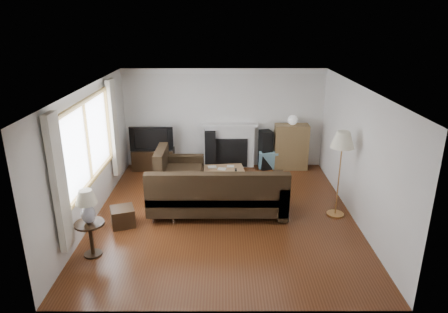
{
  "coord_description": "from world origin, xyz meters",
  "views": [
    {
      "loc": [
        -0.01,
        -7.05,
        3.7
      ],
      "look_at": [
        0.0,
        0.3,
        1.1
      ],
      "focal_mm": 32.0,
      "sensor_mm": 36.0,
      "label": 1
    }
  ],
  "objects_px": {
    "tv_stand": "(154,159)",
    "sectional_sofa": "(218,191)",
    "bookshelf": "(291,147)",
    "side_table": "(91,239)",
    "coffee_table": "(222,176)",
    "floor_lamp": "(339,175)"
  },
  "relations": [
    {
      "from": "floor_lamp",
      "to": "side_table",
      "type": "relative_size",
      "value": 2.89
    },
    {
      "from": "bookshelf",
      "to": "side_table",
      "type": "xyz_separation_m",
      "value": [
        -3.85,
        -3.94,
        -0.28
      ]
    },
    {
      "from": "sectional_sofa",
      "to": "coffee_table",
      "type": "distance_m",
      "value": 1.5
    },
    {
      "from": "bookshelf",
      "to": "sectional_sofa",
      "type": "xyz_separation_m",
      "value": [
        -1.82,
        -2.47,
        -0.11
      ]
    },
    {
      "from": "tv_stand",
      "to": "side_table",
      "type": "height_order",
      "value": "side_table"
    },
    {
      "from": "floor_lamp",
      "to": "side_table",
      "type": "height_order",
      "value": "floor_lamp"
    },
    {
      "from": "sectional_sofa",
      "to": "coffee_table",
      "type": "relative_size",
      "value": 2.92
    },
    {
      "from": "tv_stand",
      "to": "side_table",
      "type": "bearing_deg",
      "value": -95.29
    },
    {
      "from": "side_table",
      "to": "bookshelf",
      "type": "bearing_deg",
      "value": 45.67
    },
    {
      "from": "sectional_sofa",
      "to": "coffee_table",
      "type": "height_order",
      "value": "sectional_sofa"
    },
    {
      "from": "tv_stand",
      "to": "sectional_sofa",
      "type": "height_order",
      "value": "sectional_sofa"
    },
    {
      "from": "bookshelf",
      "to": "sectional_sofa",
      "type": "distance_m",
      "value": 3.07
    },
    {
      "from": "sectional_sofa",
      "to": "coffee_table",
      "type": "xyz_separation_m",
      "value": [
        0.08,
        1.47,
        -0.27
      ]
    },
    {
      "from": "bookshelf",
      "to": "sectional_sofa",
      "type": "bearing_deg",
      "value": -126.47
    },
    {
      "from": "side_table",
      "to": "sectional_sofa",
      "type": "bearing_deg",
      "value": 36.02
    },
    {
      "from": "floor_lamp",
      "to": "side_table",
      "type": "bearing_deg",
      "value": -162.3
    },
    {
      "from": "coffee_table",
      "to": "floor_lamp",
      "type": "height_order",
      "value": "floor_lamp"
    },
    {
      "from": "sectional_sofa",
      "to": "side_table",
      "type": "relative_size",
      "value": 4.9
    },
    {
      "from": "tv_stand",
      "to": "sectional_sofa",
      "type": "bearing_deg",
      "value": -55.63
    },
    {
      "from": "bookshelf",
      "to": "sectional_sofa",
      "type": "height_order",
      "value": "bookshelf"
    },
    {
      "from": "bookshelf",
      "to": "side_table",
      "type": "relative_size",
      "value": 1.95
    },
    {
      "from": "side_table",
      "to": "tv_stand",
      "type": "bearing_deg",
      "value": 84.71
    }
  ]
}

